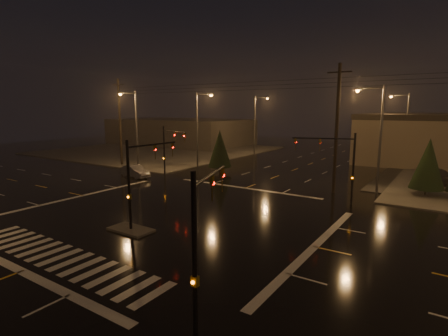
% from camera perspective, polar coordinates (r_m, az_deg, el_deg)
% --- Properties ---
extents(ground, '(140.00, 140.00, 0.00)m').
position_cam_1_polar(ground, '(26.79, -8.50, -7.66)').
color(ground, black).
rests_on(ground, ground).
extents(sidewalk_nw, '(36.00, 36.00, 0.12)m').
position_cam_1_polar(sidewalk_nw, '(68.46, -10.44, 2.89)').
color(sidewalk_nw, '#44423D').
rests_on(sidewalk_nw, ground).
extents(median_island, '(3.00, 1.60, 0.15)m').
position_cam_1_polar(median_island, '(24.11, -14.95, -9.69)').
color(median_island, '#44423D').
rests_on(median_island, ground).
extents(crosswalk, '(15.00, 2.60, 0.01)m').
position_cam_1_polar(crosswalk, '(21.40, -25.24, -13.02)').
color(crosswalk, beige).
rests_on(crosswalk, ground).
extents(stop_bar_near, '(16.00, 0.50, 0.01)m').
position_cam_1_polar(stop_bar_near, '(20.55, -30.13, -14.38)').
color(stop_bar_near, beige).
rests_on(stop_bar_near, ground).
extents(stop_bar_far, '(16.00, 0.50, 0.01)m').
position_cam_1_polar(stop_bar_far, '(35.43, 3.48, -3.29)').
color(stop_bar_far, beige).
rests_on(stop_bar_far, ground).
extents(commercial_block, '(30.00, 18.00, 5.60)m').
position_cam_1_polar(commercial_block, '(80.41, -7.13, 5.92)').
color(commercial_block, '#3E3A36').
rests_on(commercial_block, ground).
extents(signal_mast_median, '(0.25, 4.59, 6.00)m').
position_cam_1_polar(signal_mast_median, '(23.78, -13.66, -0.73)').
color(signal_mast_median, black).
rests_on(signal_mast_median, ground).
extents(signal_mast_ne, '(4.84, 1.86, 6.00)m').
position_cam_1_polar(signal_mast_ne, '(30.36, 18.42, 1.33)').
color(signal_mast_ne, black).
rests_on(signal_mast_ne, ground).
extents(signal_mast_nw, '(4.84, 1.86, 6.00)m').
position_cam_1_polar(signal_mast_nw, '(39.70, -9.08, 3.55)').
color(signal_mast_nw, black).
rests_on(signal_mast_nw, ground).
extents(signal_mast_se, '(1.55, 3.87, 6.00)m').
position_cam_1_polar(signal_mast_se, '(12.29, -3.68, -10.41)').
color(signal_mast_se, black).
rests_on(signal_mast_se, ground).
extents(streetlight_1, '(2.77, 0.32, 10.00)m').
position_cam_1_polar(streetlight_1, '(46.64, -4.11, 7.01)').
color(streetlight_1, '#38383A').
rests_on(streetlight_1, ground).
extents(streetlight_2, '(2.77, 0.32, 10.00)m').
position_cam_1_polar(streetlight_2, '(60.11, 5.31, 7.58)').
color(streetlight_2, '#38383A').
rests_on(streetlight_2, ground).
extents(streetlight_3, '(2.77, 0.32, 10.00)m').
position_cam_1_polar(streetlight_3, '(35.51, 23.74, 5.41)').
color(streetlight_3, '#38383A').
rests_on(streetlight_3, ground).
extents(streetlight_4, '(2.77, 0.32, 10.00)m').
position_cam_1_polar(streetlight_4, '(55.30, 27.38, 6.38)').
color(streetlight_4, '#38383A').
rests_on(streetlight_4, ground).
extents(streetlight_5, '(0.32, 2.77, 10.00)m').
position_cam_1_polar(streetlight_5, '(44.89, -14.40, 6.64)').
color(streetlight_5, '#38383A').
rests_on(streetlight_5, ground).
extents(utility_pole_0, '(2.20, 0.32, 12.00)m').
position_cam_1_polar(utility_pole_0, '(51.25, -16.62, 7.24)').
color(utility_pole_0, black).
rests_on(utility_pole_0, ground).
extents(utility_pole_1, '(2.20, 0.32, 12.00)m').
position_cam_1_polar(utility_pole_1, '(34.24, 17.92, 6.18)').
color(utility_pole_1, black).
rests_on(utility_pole_1, ground).
extents(conifer_0, '(2.96, 2.96, 5.32)m').
position_cam_1_polar(conifer_0, '(36.67, 30.38, 0.61)').
color(conifer_0, black).
rests_on(conifer_0, ground).
extents(conifer_3, '(2.96, 2.96, 5.32)m').
position_cam_1_polar(conifer_3, '(43.67, -0.69, 3.18)').
color(conifer_3, black).
rests_on(conifer_3, ground).
extents(car_parked, '(4.37, 5.31, 1.71)m').
position_cam_1_polar(car_parked, '(43.67, 31.55, -1.11)').
color(car_parked, black).
rests_on(car_parked, ground).
extents(car_crossing, '(4.45, 2.17, 1.40)m').
position_cam_1_polar(car_crossing, '(42.16, -14.32, -0.52)').
color(car_crossing, slate).
rests_on(car_crossing, ground).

